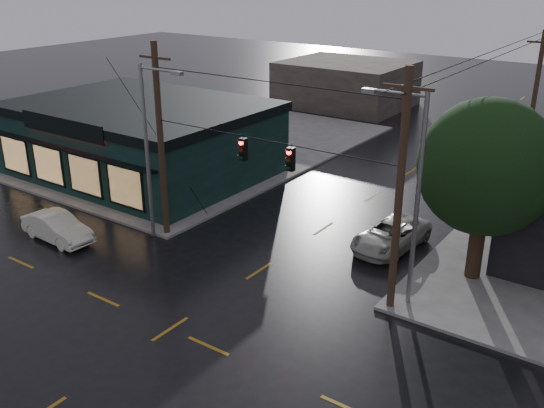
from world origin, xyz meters
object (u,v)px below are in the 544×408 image
Objects in this scene: corner_tree at (487,168)px; sedan_cream at (57,227)px; utility_pole_ne at (390,308)px; utility_pole_nw at (167,234)px; suv_silver at (391,235)px.

sedan_cream is at bearing -156.42° from corner_tree.
utility_pole_ne is 2.30× the size of sedan_cream.
corner_tree reaches higher than utility_pole_ne.
utility_pole_nw is at bearing 180.00° from utility_pole_ne.
corner_tree is 21.42m from sedan_cream.
utility_pole_nw and utility_pole_ne have the same top height.
utility_pole_ne is at bearing -59.67° from suv_silver.
suv_silver is at bearing 27.24° from utility_pole_nw.
utility_pole_nw is at bearing -45.30° from sedan_cream.
corner_tree is 7.35m from utility_pole_ne.
corner_tree is 0.82× the size of utility_pole_nw.
utility_pole_nw is 2.00× the size of suv_silver.
suv_silver is (10.50, 5.41, 0.71)m from utility_pole_nw.
corner_tree is at bearing -5.15° from suv_silver.
utility_pole_ne reaches higher than suv_silver.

